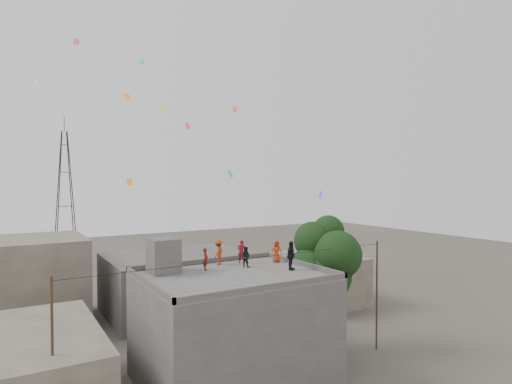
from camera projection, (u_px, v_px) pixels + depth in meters
ground at (233, 380)px, 24.52m from camera, size 140.00×140.00×0.00m
main_building at (233, 328)px, 24.44m from camera, size 10.00×8.00×6.10m
parapet at (233, 272)px, 24.36m from camera, size 10.00×8.00×0.30m
stair_head_box at (163, 256)px, 24.92m from camera, size 1.60×1.80×2.00m
neighbor_west at (11, 377)px, 20.54m from camera, size 8.00×10.00×4.00m
neighbor_north at (179, 283)px, 37.49m from camera, size 12.00×9.00×5.00m
neighbor_northwest at (22, 284)px, 33.02m from camera, size 9.00×8.00×7.00m
neighbor_east at (315, 279)px, 40.23m from camera, size 7.00×8.00×4.40m
tree at (326, 261)px, 28.65m from camera, size 4.90×4.60×9.10m
utility_line at (251, 319)px, 23.60m from camera, size 20.12×0.62×7.40m
transmission_tower at (65, 199)px, 56.54m from camera, size 2.97×2.97×20.01m
person_red_adult at (241, 252)px, 27.80m from camera, size 0.63×0.49×1.51m
person_orange_child at (276, 251)px, 28.14m from camera, size 0.80×0.64×1.43m
person_dark_child at (246, 257)px, 26.56m from camera, size 0.75×0.78×1.27m
person_dark_adult at (291, 256)px, 25.65m from camera, size 1.08×0.91×1.74m
person_orange_adult at (218, 252)px, 27.24m from camera, size 1.16×1.15×1.61m
person_red_child at (206, 259)px, 25.59m from camera, size 0.50×0.58×1.33m
kites at (177, 117)px, 30.61m from camera, size 17.56×14.66×12.93m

